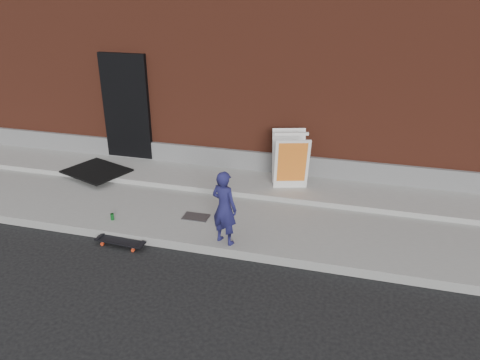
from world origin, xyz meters
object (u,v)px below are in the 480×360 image
(skateboard, at_px, (120,242))
(soda_can, at_px, (112,217))
(child, at_px, (224,208))
(pizza_sign, at_px, (290,160))

(skateboard, xyz_separation_m, soda_can, (-0.41, 0.51, 0.13))
(child, bearing_deg, pizza_sign, -86.79)
(pizza_sign, distance_m, soda_can, 3.40)
(pizza_sign, relative_size, soda_can, 9.53)
(child, distance_m, pizza_sign, 2.25)
(child, relative_size, skateboard, 1.45)
(child, bearing_deg, skateboard, 30.79)
(child, relative_size, soda_can, 10.67)
(skateboard, distance_m, pizza_sign, 3.45)
(soda_can, bearing_deg, skateboard, -51.06)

